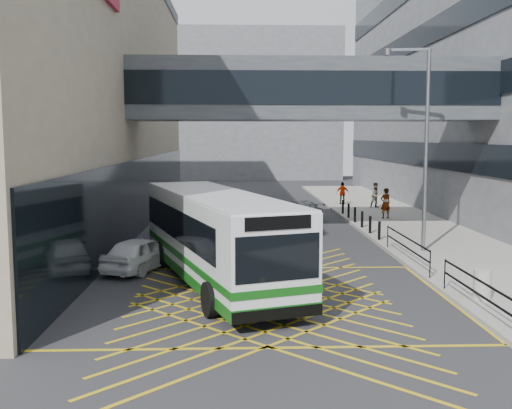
{
  "coord_description": "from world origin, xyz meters",
  "views": [
    {
      "loc": [
        -0.77,
        -18.72,
        5.18
      ],
      "look_at": [
        0.0,
        4.0,
        2.6
      ],
      "focal_mm": 42.0,
      "sensor_mm": 36.0,
      "label": 1
    }
  ],
  "objects": [
    {
      "name": "pedestrian_b",
      "position": [
        9.18,
        23.2,
        1.04
      ],
      "size": [
        0.94,
        0.64,
        1.77
      ],
      "primitive_type": "imported",
      "rotation": [
        0.0,
        0.0,
        0.18
      ],
      "color": "gray",
      "rests_on": "pavement"
    },
    {
      "name": "car_silver",
      "position": [
        3.21,
        18.59,
        0.65
      ],
      "size": [
        3.11,
        4.5,
        1.29
      ],
      "primitive_type": "imported",
      "rotation": [
        0.0,
        0.0,
        3.5
      ],
      "color": "gray",
      "rests_on": "ground"
    },
    {
      "name": "bus",
      "position": [
        -1.51,
        2.18,
        1.72
      ],
      "size": [
        6.12,
        11.71,
        3.22
      ],
      "rotation": [
        0.0,
        0.0,
        0.32
      ],
      "color": "white",
      "rests_on": "ground"
    },
    {
      "name": "street_lamp",
      "position": [
        7.29,
        7.07,
        5.16
      ],
      "size": [
        2.0,
        0.53,
        8.78
      ],
      "rotation": [
        0.0,
        0.0,
        -0.15
      ],
      "color": "slate",
      "rests_on": "pavement"
    },
    {
      "name": "litter_bin",
      "position": [
        6.85,
        -0.85,
        0.63
      ],
      "size": [
        0.54,
        0.54,
        0.94
      ],
      "primitive_type": "cylinder",
      "color": "#ADA89E",
      "rests_on": "pavement"
    },
    {
      "name": "car_dark",
      "position": [
        -0.17,
        9.55,
        0.81
      ],
      "size": [
        3.8,
        5.53,
        1.61
      ],
      "primitive_type": "imported",
      "rotation": [
        0.0,
        0.0,
        3.53
      ],
      "color": "black",
      "rests_on": "ground"
    },
    {
      "name": "skybridge",
      "position": [
        3.0,
        12.0,
        7.5
      ],
      "size": [
        20.0,
        4.1,
        3.0
      ],
      "color": "#42474D",
      "rests_on": "ground"
    },
    {
      "name": "pedestrian_c",
      "position": [
        7.22,
        25.55,
        0.98
      ],
      "size": [
        1.0,
        0.53,
        1.64
      ],
      "primitive_type": "imported",
      "rotation": [
        0.0,
        0.0,
        3.08
      ],
      "color": "gray",
      "rests_on": "pavement"
    },
    {
      "name": "ground",
      "position": [
        0.0,
        0.0,
        0.0
      ],
      "size": [
        120.0,
        120.0,
        0.0
      ],
      "primitive_type": "plane",
      "color": "#333335"
    },
    {
      "name": "bollards",
      "position": [
        6.25,
        15.0,
        0.61
      ],
      "size": [
        0.14,
        10.14,
        0.9
      ],
      "color": "black",
      "rests_on": "pavement"
    },
    {
      "name": "building_far",
      "position": [
        -2.0,
        60.0,
        9.0
      ],
      "size": [
        28.0,
        16.0,
        18.0
      ],
      "primitive_type": "cube",
      "color": "slate",
      "rests_on": "ground"
    },
    {
      "name": "box_junction",
      "position": [
        0.0,
        0.0,
        0.0
      ],
      "size": [
        12.0,
        9.0,
        0.01
      ],
      "color": "gold",
      "rests_on": "ground"
    },
    {
      "name": "pavement",
      "position": [
        9.0,
        15.0,
        0.08
      ],
      "size": [
        6.0,
        54.0,
        0.16
      ],
      "primitive_type": "cube",
      "color": "#A6A198",
      "rests_on": "ground"
    },
    {
      "name": "car_white",
      "position": [
        -4.5,
        4.3,
        0.68
      ],
      "size": [
        3.17,
        4.59,
        1.35
      ],
      "primitive_type": "imported",
      "rotation": [
        0.0,
        0.0,
        2.77
      ],
      "color": "white",
      "rests_on": "ground"
    },
    {
      "name": "kerb_railings",
      "position": [
        6.15,
        1.78,
        0.88
      ],
      "size": [
        0.05,
        12.54,
        1.0
      ],
      "color": "black",
      "rests_on": "pavement"
    },
    {
      "name": "pedestrian_a",
      "position": [
        8.47,
        17.67,
        1.09
      ],
      "size": [
        0.86,
        0.72,
        1.86
      ],
      "primitive_type": "imported",
      "rotation": [
        0.0,
        0.0,
        3.43
      ],
      "color": "gray",
      "rests_on": "pavement"
    }
  ]
}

